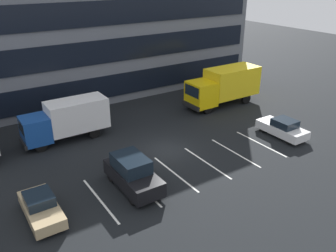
{
  "coord_description": "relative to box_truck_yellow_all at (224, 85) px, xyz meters",
  "views": [
    {
      "loc": [
        -13.4,
        -20.64,
        13.04
      ],
      "look_at": [
        0.94,
        1.16,
        1.4
      ],
      "focal_mm": 37.83,
      "sensor_mm": 36.0,
      "label": 1
    }
  ],
  "objects": [
    {
      "name": "box_truck_blue",
      "position": [
        -16.25,
        0.82,
        -0.29
      ],
      "size": [
        7.04,
        2.33,
        3.26
      ],
      "color": "#194799",
      "rests_on": "ground_plane"
    },
    {
      "name": "lot_markings",
      "position": [
        -10.56,
        -8.59,
        -2.12
      ],
      "size": [
        14.14,
        5.4,
        0.01
      ],
      "color": "silver",
      "rests_on": "ground_plane"
    },
    {
      "name": "suv_black",
      "position": [
        -15.17,
        -8.44,
        -1.08
      ],
      "size": [
        2.03,
        4.78,
        2.16
      ],
      "color": "black",
      "rests_on": "ground_plane"
    },
    {
      "name": "sedan_white",
      "position": [
        -0.95,
        -8.54,
        -1.39
      ],
      "size": [
        1.81,
        4.33,
        1.55
      ],
      "color": "white",
      "rests_on": "ground_plane"
    },
    {
      "name": "box_truck_yellow_all",
      "position": [
        0.0,
        0.0,
        0.0
      ],
      "size": [
        8.15,
        2.7,
        3.78
      ],
      "color": "yellow",
      "rests_on": "ground_plane"
    },
    {
      "name": "office_building",
      "position": [
        -10.56,
        12.66,
        5.07
      ],
      "size": [
        38.77,
        12.49,
        14.4
      ],
      "color": "slate",
      "rests_on": "ground_plane"
    },
    {
      "name": "ground_plane",
      "position": [
        -10.56,
        -5.29,
        -2.13
      ],
      "size": [
        120.0,
        120.0,
        0.0
      ],
      "primitive_type": "plane",
      "color": "black"
    },
    {
      "name": "sedan_tan",
      "position": [
        -20.97,
        -8.28,
        -1.44
      ],
      "size": [
        1.71,
        4.08,
        1.46
      ],
      "color": "tan",
      "rests_on": "ground_plane"
    }
  ]
}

